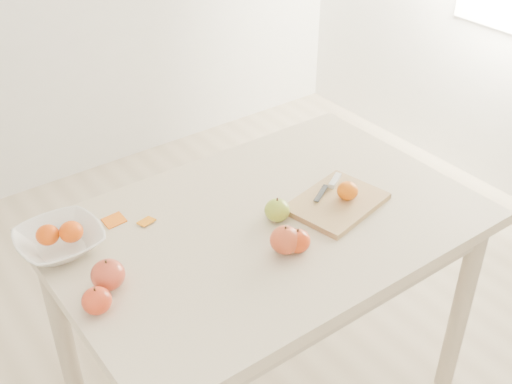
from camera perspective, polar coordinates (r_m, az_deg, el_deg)
table at (r=1.88m, az=0.91°, el=-4.95°), size 1.20×0.80×0.75m
cutting_board at (r=1.89m, az=7.19°, el=-0.97°), size 0.31×0.25×0.02m
board_tangerine at (r=1.89m, az=8.14°, el=0.11°), size 0.06×0.06×0.05m
fruit_bowl at (r=1.78m, az=-17.04°, el=-4.20°), size 0.22×0.22×0.05m
bowl_tangerine_near at (r=1.77m, az=-18.04°, el=-3.65°), size 0.06×0.06×0.05m
bowl_tangerine_far at (r=1.76m, az=-16.11°, el=-3.40°), size 0.06×0.06×0.06m
orange_peel_a at (r=1.86m, az=-12.49°, el=-2.59°), size 0.06×0.05×0.01m
orange_peel_b at (r=1.84m, az=-9.72°, el=-2.65°), size 0.05×0.04×0.01m
paring_knife at (r=1.95m, az=6.83°, el=0.83°), size 0.16×0.08×0.01m
apple_green at (r=1.81m, az=1.89°, el=-1.62°), size 0.07×0.07×0.07m
apple_red_d at (r=1.57m, az=-13.97°, el=-9.36°), size 0.07×0.07×0.06m
apple_red_c at (r=1.70m, az=3.70°, el=-4.36°), size 0.07×0.07×0.06m
apple_red_b at (r=1.63m, az=-13.02°, el=-7.18°), size 0.09×0.09×0.08m
apple_red_e at (r=1.69m, az=2.61°, el=-4.28°), size 0.08×0.08×0.07m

